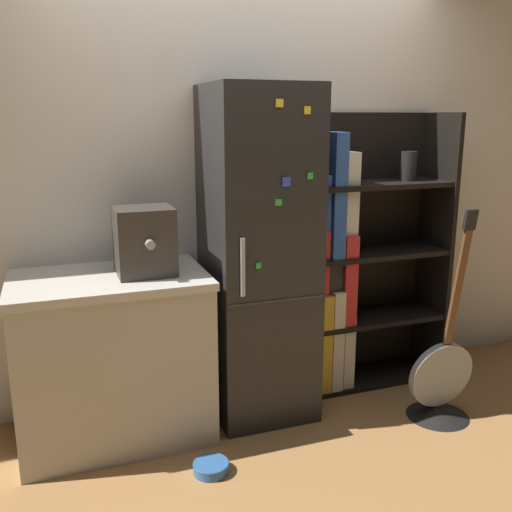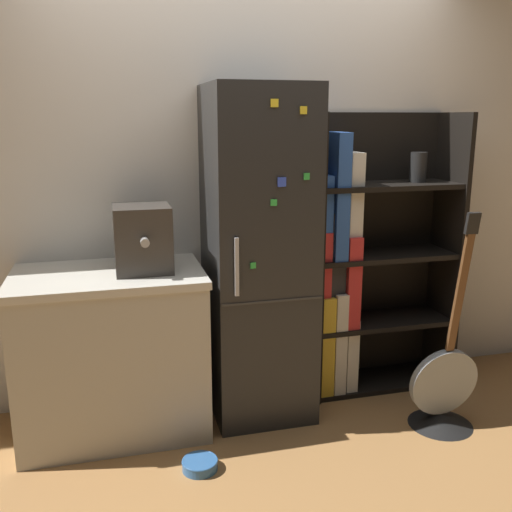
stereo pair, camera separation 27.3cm
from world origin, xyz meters
name	(u,v)px [view 1 (the left image)]	position (x,y,z in m)	size (l,w,h in m)	color
ground_plane	(267,418)	(0.00, 0.00, 0.00)	(16.00, 16.00, 0.00)	#A87542
wall_back	(240,182)	(0.00, 0.47, 1.30)	(8.00, 0.05, 2.60)	silver
refrigerator	(258,256)	(0.00, 0.16, 0.92)	(0.55, 0.61, 1.85)	black
bookshelf	(349,265)	(0.66, 0.30, 0.78)	(0.94, 0.37, 1.71)	black
kitchen_counter	(114,357)	(-0.82, 0.13, 0.45)	(0.99, 0.65, 0.89)	#BCB7A8
espresso_machine	(144,241)	(-0.63, 0.12, 1.06)	(0.29, 0.35, 0.35)	#38332D
guitar	(440,389)	(0.94, -0.31, 0.17)	(0.40, 0.36, 1.23)	black
pet_bowl	(211,467)	(-0.44, -0.38, 0.03)	(0.18, 0.18, 0.05)	#3366A5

